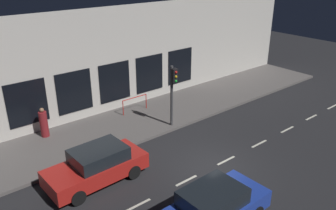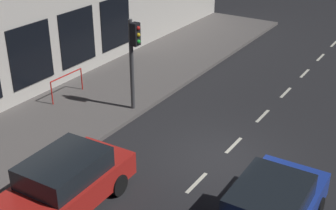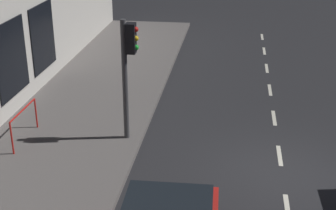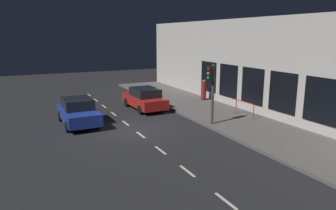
# 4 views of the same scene
# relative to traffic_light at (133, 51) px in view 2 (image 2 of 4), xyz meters

# --- Properties ---
(ground_plane) EXTENTS (60.00, 60.00, 0.00)m
(ground_plane) POSITION_rel_traffic_light_xyz_m (-4.34, 1.25, -2.52)
(ground_plane) COLOR #232326
(sidewalk) EXTENTS (4.50, 32.00, 0.15)m
(sidewalk) POSITION_rel_traffic_light_xyz_m (1.91, 1.25, -2.44)
(sidewalk) COLOR #5B5654
(sidewalk) RESTS_ON ground
(building_facade) EXTENTS (0.65, 32.00, 6.46)m
(building_facade) POSITION_rel_traffic_light_xyz_m (4.46, 1.25, 0.70)
(building_facade) COLOR beige
(building_facade) RESTS_ON ground
(lane_centre_line) EXTENTS (0.12, 27.20, 0.01)m
(lane_centre_line) POSITION_rel_traffic_light_xyz_m (-4.34, 0.25, -2.51)
(lane_centre_line) COLOR beige
(lane_centre_line) RESTS_ON ground
(traffic_light) EXTENTS (0.50, 0.32, 3.55)m
(traffic_light) POSITION_rel_traffic_light_xyz_m (0.00, 0.00, 0.00)
(traffic_light) COLOR #424244
(traffic_light) RESTS_ON sidewalk
(parked_car_0) EXTENTS (2.06, 4.43, 1.58)m
(parked_car_0) POSITION_rel_traffic_light_xyz_m (-1.87, 5.87, -1.73)
(parked_car_0) COLOR red
(parked_car_0) RESTS_ON ground
(red_railing) EXTENTS (0.05, 1.79, 0.97)m
(red_railing) POSITION_rel_traffic_light_xyz_m (3.01, 0.57, -1.67)
(red_railing) COLOR red
(red_railing) RESTS_ON sidewalk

